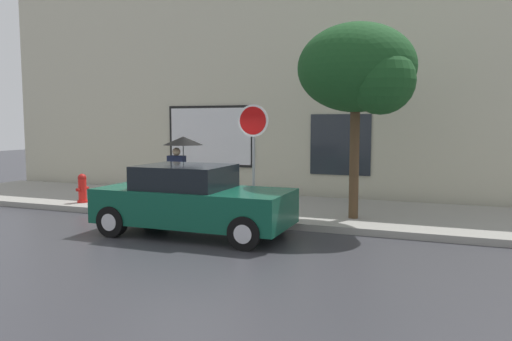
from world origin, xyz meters
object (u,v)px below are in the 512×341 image
Objects in this scene: street_tree at (361,71)px; parked_car at (192,201)px; pedestrian_with_umbrella at (181,150)px; stop_sign at (253,137)px; fire_hydrant at (82,188)px.

parked_car is at bearing -145.10° from street_tree.
parked_car is at bearing -55.43° from pedestrian_with_umbrella.
pedestrian_with_umbrella is 0.70× the size of stop_sign.
street_tree is at bearing 8.36° from stop_sign.
stop_sign reaches higher than pedestrian_with_umbrella.
fire_hydrant is 0.43× the size of pedestrian_with_umbrella.
fire_hydrant is 5.27m from stop_sign.
parked_car is 4.75m from fire_hydrant.
street_tree reaches higher than pedestrian_with_umbrella.
stop_sign is at bearing 0.36° from fire_hydrant.
street_tree is at bearing 34.90° from parked_car.
pedestrian_with_umbrella is at bearing 179.82° from street_tree.
fire_hydrant is at bearing -172.07° from pedestrian_with_umbrella.
parked_car reaches higher than fire_hydrant.
stop_sign reaches higher than parked_car.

